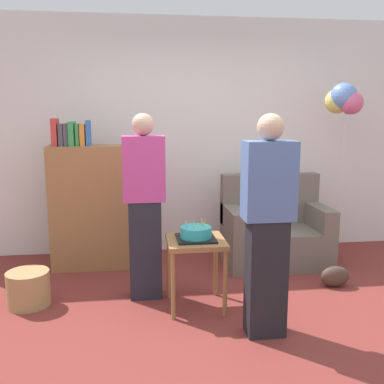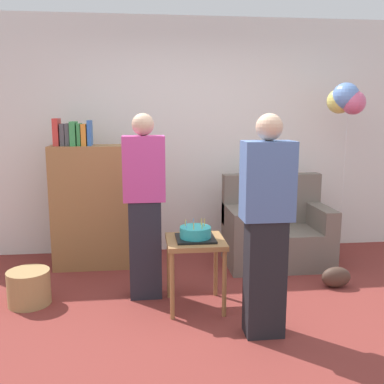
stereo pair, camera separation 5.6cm
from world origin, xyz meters
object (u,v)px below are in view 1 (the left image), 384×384
(bookshelf, at_px, (89,204))
(handbag, at_px, (335,276))
(side_table, at_px, (196,250))
(balloon_bunch, at_px, (344,100))
(person_blowing_candles, at_px, (145,206))
(couch, at_px, (274,232))
(birthday_cake, at_px, (196,233))
(wicker_basket, at_px, (28,288))
(person_holding_cake, at_px, (267,226))

(bookshelf, relative_size, handbag, 5.63)
(handbag, bearing_deg, side_table, -169.23)
(bookshelf, height_order, side_table, bookshelf)
(balloon_bunch, bearing_deg, person_blowing_candles, -160.33)
(bookshelf, height_order, handbag, bookshelf)
(couch, xyz_separation_m, person_blowing_candles, (-1.42, -0.73, 0.49))
(birthday_cake, height_order, wicker_basket, birthday_cake)
(bookshelf, distance_m, handbag, 2.58)
(side_table, relative_size, person_blowing_candles, 0.37)
(birthday_cake, bearing_deg, couch, 44.94)
(birthday_cake, xyz_separation_m, wicker_basket, (-1.42, 0.21, -0.50))
(birthday_cake, relative_size, person_holding_cake, 0.20)
(wicker_basket, height_order, handbag, wicker_basket)
(birthday_cake, xyz_separation_m, person_blowing_candles, (-0.42, 0.27, 0.19))
(person_blowing_candles, xyz_separation_m, person_holding_cake, (0.86, -0.79, 0.00))
(side_table, bearing_deg, bookshelf, 130.92)
(bookshelf, xyz_separation_m, person_blowing_candles, (0.57, -0.86, 0.15))
(handbag, bearing_deg, person_blowing_candles, 179.71)
(person_holding_cake, distance_m, handbag, 1.42)
(person_holding_cake, bearing_deg, person_blowing_candles, -49.72)
(side_table, xyz_separation_m, wicker_basket, (-1.42, 0.21, -0.35))
(couch, bearing_deg, handbag, -63.72)
(birthday_cake, distance_m, person_blowing_candles, 0.53)
(birthday_cake, xyz_separation_m, balloon_bunch, (1.73, 1.04, 1.12))
(handbag, bearing_deg, birthday_cake, -169.23)
(bookshelf, height_order, person_blowing_candles, person_blowing_candles)
(person_blowing_candles, distance_m, wicker_basket, 1.22)
(birthday_cake, height_order, handbag, birthday_cake)
(couch, distance_m, side_table, 1.43)
(birthday_cake, bearing_deg, wicker_basket, 171.67)
(wicker_basket, height_order, balloon_bunch, balloon_bunch)
(person_holding_cake, bearing_deg, birthday_cake, -56.52)
(birthday_cake, relative_size, balloon_bunch, 0.16)
(bookshelf, relative_size, birthday_cake, 4.93)
(side_table, relative_size, wicker_basket, 1.65)
(balloon_bunch, bearing_deg, handbag, -114.73)
(couch, height_order, person_blowing_candles, person_blowing_candles)
(person_holding_cake, bearing_deg, wicker_basket, -28.51)
(side_table, height_order, person_blowing_candles, person_blowing_candles)
(side_table, bearing_deg, balloon_bunch, 30.93)
(bookshelf, distance_m, side_table, 1.51)
(birthday_cake, xyz_separation_m, person_holding_cake, (0.45, -0.52, 0.19))
(person_holding_cake, bearing_deg, bookshelf, -56.33)
(person_holding_cake, relative_size, handbag, 5.82)
(couch, distance_m, bookshelf, 2.02)
(couch, relative_size, person_holding_cake, 0.67)
(bookshelf, bearing_deg, couch, -3.63)
(wicker_basket, bearing_deg, bookshelf, 64.57)
(bookshelf, bearing_deg, handbag, -20.27)
(couch, xyz_separation_m, side_table, (-1.01, -1.01, 0.16))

